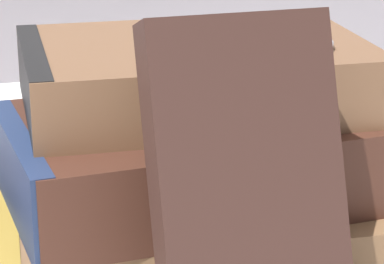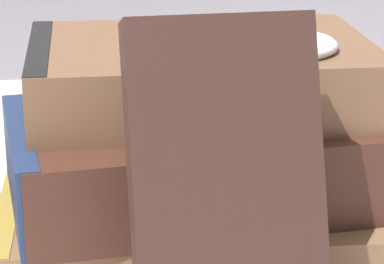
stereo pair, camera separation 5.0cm
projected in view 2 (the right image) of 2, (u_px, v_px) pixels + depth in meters
The scene contains 5 objects.
book_flat_bottom at pixel (173, 220), 0.53m from camera, with size 0.22×0.16×0.03m.
book_flat_middle at pixel (173, 158), 0.51m from camera, with size 0.20×0.14×0.05m.
book_flat_top at pixel (191, 75), 0.52m from camera, with size 0.20×0.14×0.04m.
book_leaning_front at pixel (224, 203), 0.41m from camera, with size 0.09×0.08×0.16m.
pocket_watch at pixel (284, 45), 0.49m from camera, with size 0.06×0.06×0.01m.
Camera 2 is at (-0.08, -0.44, 0.24)m, focal length 85.00 mm.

